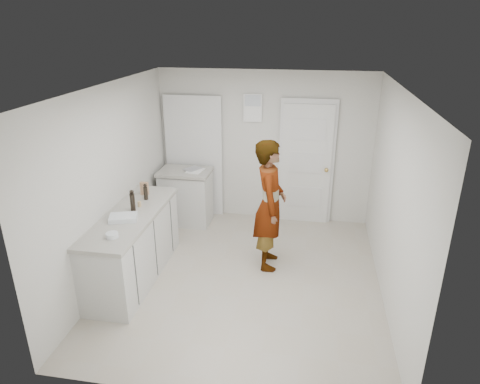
% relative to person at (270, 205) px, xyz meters
% --- Properties ---
extents(ground, '(4.00, 4.00, 0.00)m').
position_rel_person_xyz_m(ground, '(-0.26, -0.42, -0.90)').
color(ground, '#AEA492').
rests_on(ground, ground).
extents(room_shell, '(4.00, 4.00, 4.00)m').
position_rel_person_xyz_m(room_shell, '(-0.44, 1.53, 0.12)').
color(room_shell, beige).
rests_on(room_shell, ground).
extents(main_counter, '(0.64, 1.96, 0.93)m').
position_rel_person_xyz_m(main_counter, '(-1.71, -0.62, -0.48)').
color(main_counter, silver).
rests_on(main_counter, ground).
extents(side_counter, '(0.84, 0.61, 0.93)m').
position_rel_person_xyz_m(side_counter, '(-1.51, 1.13, -0.47)').
color(side_counter, silver).
rests_on(side_counter, ground).
extents(person, '(0.49, 0.69, 1.81)m').
position_rel_person_xyz_m(person, '(0.00, 0.00, 0.00)').
color(person, silver).
rests_on(person, ground).
extents(cake_mix_box, '(0.12, 0.06, 0.18)m').
position_rel_person_xyz_m(cake_mix_box, '(-1.77, 0.03, 0.11)').
color(cake_mix_box, '#AA7655').
rests_on(cake_mix_box, main_counter).
extents(spice_jar, '(0.05, 0.05, 0.07)m').
position_rel_person_xyz_m(spice_jar, '(-1.68, -0.38, 0.06)').
color(spice_jar, tan).
rests_on(spice_jar, main_counter).
extents(oil_cruet_a, '(0.06, 0.06, 0.23)m').
position_rel_person_xyz_m(oil_cruet_a, '(-1.69, -0.14, 0.13)').
color(oil_cruet_a, black).
rests_on(oil_cruet_a, main_counter).
extents(oil_cruet_b, '(0.06, 0.06, 0.29)m').
position_rel_person_xyz_m(oil_cruet_b, '(-1.71, -0.52, 0.16)').
color(oil_cruet_b, black).
rests_on(oil_cruet_b, main_counter).
extents(baking_dish, '(0.38, 0.32, 0.06)m').
position_rel_person_xyz_m(baking_dish, '(-1.72, -0.80, 0.05)').
color(baking_dish, silver).
rests_on(baking_dish, main_counter).
extents(egg_bowl, '(0.14, 0.14, 0.05)m').
position_rel_person_xyz_m(egg_bowl, '(-1.65, -1.26, 0.05)').
color(egg_bowl, silver).
rests_on(egg_bowl, main_counter).
extents(papers, '(0.28, 0.34, 0.01)m').
position_rel_person_xyz_m(papers, '(-1.34, 1.13, 0.03)').
color(papers, white).
rests_on(papers, side_counter).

